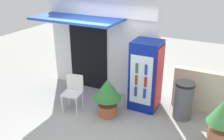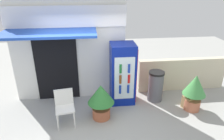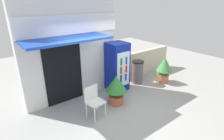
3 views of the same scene
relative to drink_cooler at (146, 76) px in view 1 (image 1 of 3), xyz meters
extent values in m
plane|color=#A3A39E|center=(-0.95, -1.15, -0.87)|extent=(16.00, 16.00, 0.00)
cube|color=silver|center=(-1.47, 0.53, 0.69)|extent=(3.17, 0.33, 3.12)
cube|color=white|center=(-1.47, 0.33, 1.55)|extent=(3.17, 0.08, 0.55)
cube|color=#1E47B2|center=(-1.85, -0.15, 1.24)|extent=(2.29, 1.03, 0.06)
cube|color=black|center=(-1.85, 0.35, 0.16)|extent=(1.19, 0.03, 2.06)
cube|color=navy|center=(-0.01, 0.01, 0.00)|extent=(0.67, 0.64, 1.74)
cube|color=silver|center=(-0.01, -0.32, 0.00)|extent=(0.54, 0.02, 1.22)
cube|color=red|center=(0.34, 0.01, 0.00)|extent=(0.02, 0.58, 1.57)
cylinder|color=#1938A5|center=(-0.12, -0.34, -0.30)|extent=(0.06, 0.06, 0.24)
cylinder|color=#1938A5|center=(0.10, -0.34, -0.30)|extent=(0.06, 0.06, 0.24)
cylinder|color=brown|center=(-0.12, -0.34, 0.00)|extent=(0.06, 0.06, 0.24)
cylinder|color=red|center=(0.11, -0.34, 0.00)|extent=(0.06, 0.06, 0.24)
cylinder|color=#196B2D|center=(-0.12, -0.34, 0.30)|extent=(0.06, 0.06, 0.24)
cylinder|color=#1938A5|center=(0.10, -0.34, 0.30)|extent=(0.06, 0.06, 0.24)
cylinder|color=silver|center=(-1.71, -1.16, -0.65)|extent=(0.04, 0.04, 0.44)
cylinder|color=silver|center=(-1.32, -1.10, -0.65)|extent=(0.04, 0.04, 0.44)
cylinder|color=silver|center=(-1.76, -0.80, -0.65)|extent=(0.04, 0.04, 0.44)
cylinder|color=silver|center=(-1.38, -0.74, -0.65)|extent=(0.04, 0.04, 0.44)
cube|color=silver|center=(-1.54, -0.95, -0.41)|extent=(0.50, 0.47, 0.04)
cube|color=silver|center=(-1.57, -0.76, -0.18)|extent=(0.44, 0.10, 0.41)
cylinder|color=#AD5B3D|center=(-0.67, -0.75, -0.73)|extent=(0.46, 0.46, 0.28)
cylinder|color=brown|center=(-0.67, -0.75, -0.50)|extent=(0.05, 0.05, 0.17)
cone|color=#2D7533|center=(-0.67, -0.75, -0.17)|extent=(0.67, 0.67, 0.48)
cylinder|color=#BC6B4C|center=(1.83, -0.66, -0.72)|extent=(0.42, 0.42, 0.30)
cylinder|color=brown|center=(1.83, -0.66, -0.48)|extent=(0.05, 0.05, 0.17)
cone|color=#47994C|center=(1.83, -0.66, -0.12)|extent=(0.61, 0.61, 0.55)
cylinder|color=#595960|center=(0.96, -0.07, -0.45)|extent=(0.43, 0.43, 0.85)
cylinder|color=black|center=(0.96, -0.07, 0.01)|extent=(0.45, 0.45, 0.06)
cube|color=tan|center=(1.81, -0.57, -0.69)|extent=(0.44, 0.37, 0.36)
camera|label=1|loc=(1.74, -5.31, 2.46)|focal=39.82mm
camera|label=2|loc=(-0.87, -5.14, 2.40)|focal=32.72mm
camera|label=3|loc=(-3.75, -4.56, 2.20)|focal=28.47mm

